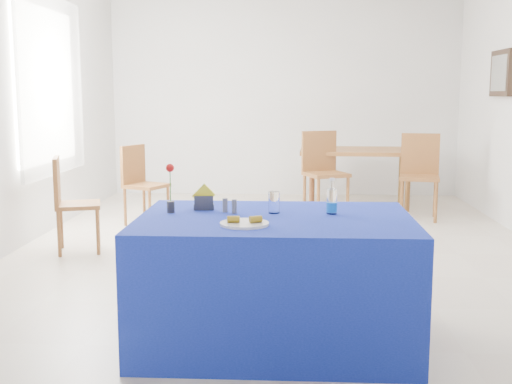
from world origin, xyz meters
TOP-DOWN VIEW (x-y plane):
  - floor at (0.00, 0.00)m, footprint 7.00×7.00m
  - room_shell at (0.00, 0.00)m, footprint 7.00×7.00m
  - window_pane at (-2.47, 0.80)m, footprint 0.04×1.50m
  - curtain at (-2.40, 0.80)m, footprint 0.04×1.75m
  - picture_frame at (2.47, 1.60)m, footprint 0.06×0.64m
  - picture_art at (2.44, 1.60)m, footprint 0.02×0.52m
  - plate at (-0.15, -2.45)m, footprint 0.27×0.27m
  - drinking_glass at (0.00, -2.08)m, footprint 0.07×0.07m
  - salt_shaker at (-0.29, -2.07)m, footprint 0.03×0.03m
  - pepper_shaker at (-0.23, -2.11)m, footprint 0.03×0.03m
  - blue_table at (0.01, -2.20)m, footprint 1.60×1.10m
  - water_bottle at (0.35, -2.09)m, footprint 0.07×0.07m
  - napkin_holder at (-0.43, -2.00)m, footprint 0.15×0.07m
  - rose_vase at (-0.62, -2.10)m, footprint 0.05×0.05m
  - oak_table at (0.99, 2.53)m, footprint 1.55×1.03m
  - chair_bg_left at (0.49, 1.94)m, footprint 0.60×0.60m
  - chair_bg_right at (1.63, 1.76)m, footprint 0.52×0.52m
  - chair_win_a at (-1.96, -0.11)m, footprint 0.50×0.50m
  - chair_win_b at (-1.60, 1.22)m, footprint 0.53×0.53m
  - banana_pieces at (-0.15, -2.46)m, footprint 0.20×0.06m

SIDE VIEW (x-z plane):
  - floor at x=0.00m, z-range 0.00..0.00m
  - blue_table at x=0.01m, z-range 0.00..0.76m
  - chair_win_a at x=-1.96m, z-range 0.07..0.96m
  - chair_win_b at x=-1.60m, z-range 0.07..0.97m
  - chair_bg_right at x=1.63m, z-range 0.08..1.08m
  - chair_bg_left at x=0.49m, z-range 0.08..1.10m
  - oak_table at x=0.99m, z-range 0.30..1.06m
  - plate at x=-0.15m, z-range 0.76..0.77m
  - banana_pieces at x=-0.15m, z-range 0.77..0.81m
  - salt_shaker at x=-0.29m, z-range 0.76..0.84m
  - pepper_shaker at x=-0.23m, z-range 0.76..0.84m
  - napkin_holder at x=-0.43m, z-range 0.73..0.89m
  - drinking_glass at x=0.00m, z-range 0.76..0.89m
  - water_bottle at x=0.35m, z-range 0.72..0.94m
  - rose_vase at x=-0.62m, z-range 0.76..1.05m
  - window_pane at x=-2.47m, z-range 0.75..2.35m
  - curtain at x=-2.40m, z-range 0.62..2.48m
  - picture_frame at x=2.47m, z-range 1.44..1.96m
  - picture_art at x=2.44m, z-range 1.50..1.90m
  - room_shell at x=0.00m, z-range -1.75..5.25m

